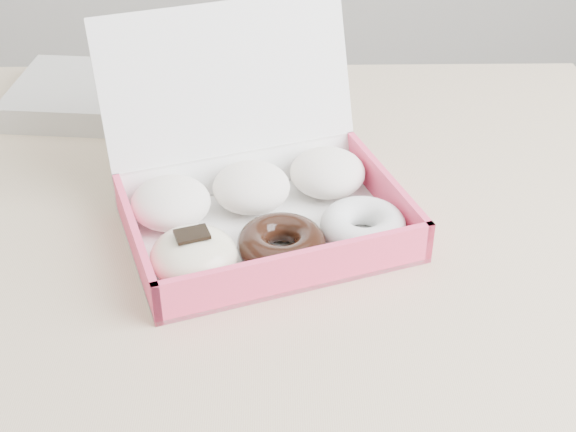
{
  "coord_description": "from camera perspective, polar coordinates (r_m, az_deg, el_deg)",
  "views": [
    {
      "loc": [
        0.13,
        -0.78,
        1.28
      ],
      "look_at": [
        0.14,
        -0.07,
        0.78
      ],
      "focal_mm": 50.0,
      "sensor_mm": 36.0,
      "label": 1
    }
  ],
  "objects": [
    {
      "name": "table",
      "position": [
        1.0,
        -8.01,
        -3.1
      ],
      "size": [
        1.2,
        0.8,
        0.75
      ],
      "color": "tan",
      "rests_on": "ground"
    },
    {
      "name": "newspapers",
      "position": [
        1.19,
        -13.47,
        8.36
      ],
      "size": [
        0.25,
        0.2,
        0.04
      ],
      "primitive_type": "cube",
      "rotation": [
        0.0,
        0.0,
        -0.1
      ],
      "color": "beige",
      "rests_on": "table"
    },
    {
      "name": "donut_box",
      "position": [
        0.89,
        -2.16,
        1.12
      ],
      "size": [
        0.37,
        0.36,
        0.21
      ],
      "rotation": [
        0.0,
        0.0,
        0.33
      ],
      "color": "white",
      "rests_on": "table"
    }
  ]
}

